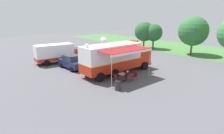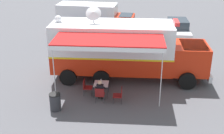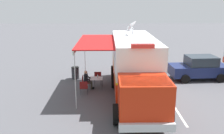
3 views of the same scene
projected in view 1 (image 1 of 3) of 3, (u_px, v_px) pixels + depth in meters
name	position (u px, v px, depth m)	size (l,w,h in m)	color
ground_plane	(111.00, 74.00, 21.78)	(100.00, 100.00, 0.00)	#515156
grass_verge	(202.00, 51.00, 35.85)	(80.00, 14.00, 0.01)	#427538
lot_stripe	(116.00, 67.00, 24.79)	(0.12, 4.80, 0.01)	silver
command_truck	(116.00, 57.00, 21.69)	(4.87, 9.50, 4.53)	red
folding_table	(123.00, 74.00, 19.56)	(0.80, 0.80, 0.73)	silver
water_bottle	(122.00, 73.00, 19.57)	(0.07, 0.07, 0.22)	silver
folding_chair_at_table	(128.00, 78.00, 19.02)	(0.48, 0.48, 0.87)	maroon
folding_chair_beside_table	(116.00, 77.00, 19.12)	(0.48, 0.48, 0.87)	maroon
folding_chair_spare_by_truck	(135.00, 75.00, 19.69)	(0.49, 0.49, 0.87)	maroon
seated_responder	(127.00, 76.00, 19.12)	(0.66, 0.55, 1.25)	black
trash_bin	(118.00, 85.00, 17.03)	(0.57, 0.57, 0.91)	#2D2D33
support_truck	(58.00, 53.00, 26.76)	(2.87, 6.97, 2.70)	white
car_behind_truck	(72.00, 62.00, 23.91)	(4.29, 2.19, 1.76)	navy
car_far_corner	(104.00, 52.00, 30.46)	(4.20, 2.02, 1.76)	silver
tree_far_left	(144.00, 32.00, 38.24)	(4.01, 4.01, 5.44)	brown
tree_left_of_centre	(154.00, 33.00, 37.45)	(3.49, 3.49, 5.03)	brown
tree_right_of_centre	(193.00, 31.00, 31.73)	(5.00, 5.00, 6.55)	brown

